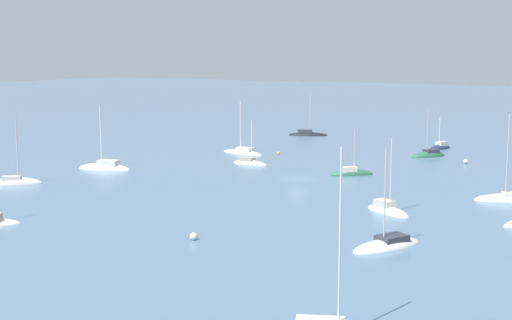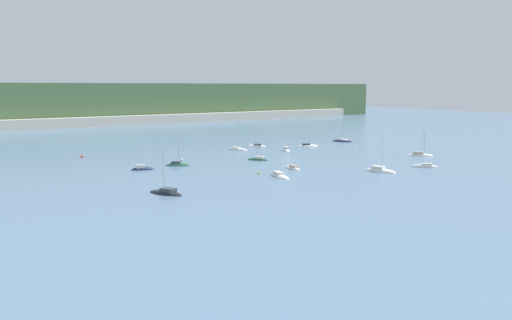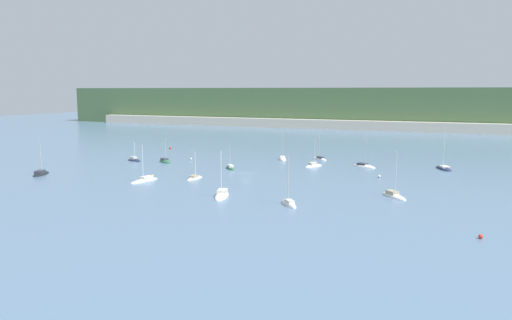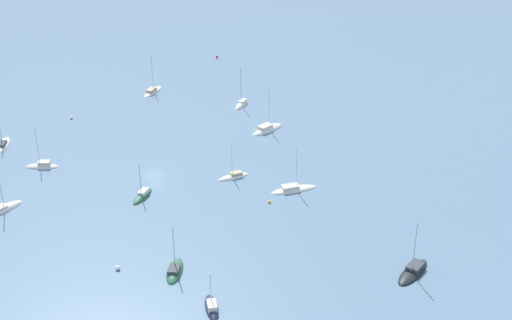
# 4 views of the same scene
# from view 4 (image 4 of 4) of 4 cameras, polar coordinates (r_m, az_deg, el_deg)

# --- Properties ---
(ground_plane) EXTENTS (600.00, 600.00, 0.00)m
(ground_plane) POSITION_cam_4_polar(r_m,az_deg,el_deg) (133.85, -8.12, -1.16)
(ground_plane) COLOR slate
(sailboat_0) EXTENTS (6.09, 3.47, 6.54)m
(sailboat_0) POSITION_cam_4_polar(r_m,az_deg,el_deg) (99.97, -3.57, -11.73)
(sailboat_0) COLOR #232D4C
(sailboat_0) RESTS_ON ground_plane
(sailboat_1) EXTENTS (5.50, 6.15, 10.14)m
(sailboat_1) POSITION_cam_4_polar(r_m,az_deg,el_deg) (162.83, -1.14, 4.44)
(sailboat_1) COLOR white
(sailboat_1) RESTS_ON ground_plane
(sailboat_3) EXTENTS (5.76, 8.45, 9.58)m
(sailboat_3) POSITION_cam_4_polar(r_m,az_deg,el_deg) (108.87, 12.46, -8.74)
(sailboat_3) COLOR black
(sailboat_3) RESTS_ON ground_plane
(sailboat_4) EXTENTS (4.85, 6.42, 8.79)m
(sailboat_4) POSITION_cam_4_polar(r_m,az_deg,el_deg) (141.01, -16.71, -0.51)
(sailboat_4) COLOR silver
(sailboat_4) RESTS_ON ground_plane
(sailboat_5) EXTENTS (6.71, 5.50, 8.64)m
(sailboat_5) POSITION_cam_4_polar(r_m,az_deg,el_deg) (107.21, -6.51, -8.86)
(sailboat_5) COLOR #2D6647
(sailboat_5) RESTS_ON ground_plane
(sailboat_6) EXTENTS (5.06, 7.96, 10.92)m
(sailboat_6) POSITION_cam_4_polar(r_m,az_deg,el_deg) (128.60, -19.64, -3.81)
(sailboat_6) COLOR white
(sailboat_6) RESTS_ON ground_plane
(sailboat_7) EXTENTS (5.24, 5.68, 7.31)m
(sailboat_7) POSITION_cam_4_polar(r_m,az_deg,el_deg) (126.70, -9.05, -2.91)
(sailboat_7) COLOR #2D6647
(sailboat_7) RESTS_ON ground_plane
(sailboat_8) EXTENTS (3.83, 8.77, 9.47)m
(sailboat_8) POSITION_cam_4_polar(r_m,az_deg,el_deg) (127.43, 3.00, -2.39)
(sailboat_8) COLOR silver
(sailboat_8) RESTS_ON ground_plane
(sailboat_9) EXTENTS (7.82, 5.65, 9.60)m
(sailboat_9) POSITION_cam_4_polar(r_m,az_deg,el_deg) (152.17, -19.65, 1.09)
(sailboat_9) COLOR white
(sailboat_9) RESTS_ON ground_plane
(sailboat_10) EXTENTS (2.11, 6.15, 7.34)m
(sailboat_10) POSITION_cam_4_polar(r_m,az_deg,el_deg) (131.56, -1.78, -1.36)
(sailboat_10) COLOR white
(sailboat_10) RESTS_ON ground_plane
(sailboat_12) EXTENTS (6.68, 7.33, 10.08)m
(sailboat_12) POSITION_cam_4_polar(r_m,az_deg,el_deg) (171.89, -8.27, 5.42)
(sailboat_12) COLOR white
(sailboat_12) RESTS_ON ground_plane
(sailboat_13) EXTENTS (4.60, 8.57, 10.34)m
(sailboat_13) POSITION_cam_4_polar(r_m,az_deg,el_deg) (150.14, 0.91, 2.42)
(sailboat_13) COLOR white
(sailboat_13) RESTS_ON ground_plane
(mooring_buoy_1) EXTENTS (0.70, 0.70, 0.70)m
(mooring_buoy_1) POSITION_cam_4_polar(r_m,az_deg,el_deg) (108.78, -11.01, -8.47)
(mooring_buoy_1) COLOR white
(mooring_buoy_1) RESTS_ON ground_plane
(mooring_buoy_2) EXTENTS (0.50, 0.50, 0.50)m
(mooring_buoy_2) POSITION_cam_4_polar(r_m,az_deg,el_deg) (123.38, 1.09, -3.34)
(mooring_buoy_2) COLOR yellow
(mooring_buoy_2) RESTS_ON ground_plane
(mooring_buoy_3) EXTENTS (0.66, 0.66, 0.66)m
(mooring_buoy_3) POSITION_cam_4_polar(r_m,az_deg,el_deg) (194.00, -3.15, 8.26)
(mooring_buoy_3) COLOR red
(mooring_buoy_3) RESTS_ON ground_plane
(mooring_buoy_4) EXTENTS (0.70, 0.70, 0.70)m
(mooring_buoy_4) POSITION_cam_4_polar(r_m,az_deg,el_deg) (160.67, -14.56, 3.31)
(mooring_buoy_4) COLOR white
(mooring_buoy_4) RESTS_ON ground_plane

